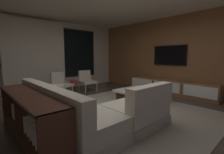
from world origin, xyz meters
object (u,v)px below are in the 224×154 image
(media_console, at_px, (171,87))
(console_table_behind_couch, at_px, (29,115))
(coffee_table, at_px, (141,96))
(book_stack_on_coffee_table, at_px, (149,88))
(accent_chair_near_window, at_px, (87,80))
(mounted_tv, at_px, (169,55))
(sectional_couch, at_px, (85,111))
(side_stool, at_px, (74,82))
(accent_chair_by_curtain, at_px, (60,83))

(media_console, distance_m, console_table_behind_couch, 4.54)
(coffee_table, relative_size, book_stack_on_coffee_table, 4.13)
(accent_chair_near_window, relative_size, media_console, 0.25)
(accent_chair_near_window, distance_m, console_table_behind_couch, 3.65)
(book_stack_on_coffee_table, xyz_separation_m, mounted_tv, (1.60, 0.29, 0.93))
(mounted_tv, bearing_deg, media_console, -132.48)
(book_stack_on_coffee_table, bearing_deg, sectional_couch, -177.18)
(sectional_couch, bearing_deg, coffee_table, 8.11)
(sectional_couch, relative_size, side_stool, 5.43)
(accent_chair_by_curtain, distance_m, media_console, 3.81)
(accent_chair_near_window, relative_size, console_table_behind_couch, 0.37)
(sectional_couch, distance_m, book_stack_on_coffee_table, 2.20)
(accent_chair_near_window, height_order, side_stool, accent_chair_near_window)
(book_stack_on_coffee_table, xyz_separation_m, media_console, (1.42, 0.09, -0.17))
(book_stack_on_coffee_table, height_order, accent_chair_near_window, accent_chair_near_window)
(coffee_table, height_order, media_console, media_console)
(sectional_couch, distance_m, accent_chair_near_window, 3.16)
(accent_chair_near_window, xyz_separation_m, side_stool, (-0.50, 0.08, -0.06))
(coffee_table, xyz_separation_m, console_table_behind_couch, (-2.96, -0.16, 0.22))
(accent_chair_near_window, bearing_deg, coffee_table, -82.72)
(book_stack_on_coffee_table, height_order, mounted_tv, mounted_tv)
(side_stool, bearing_deg, accent_chair_near_window, -8.99)
(sectional_couch, xyz_separation_m, console_table_behind_couch, (-0.91, 0.13, 0.12))
(sectional_couch, relative_size, mounted_tv, 2.06)
(accent_chair_near_window, bearing_deg, accent_chair_by_curtain, 178.36)
(media_console, bearing_deg, mounted_tv, 47.52)
(coffee_table, distance_m, side_stool, 2.55)
(coffee_table, relative_size, accent_chair_by_curtain, 1.49)
(sectional_couch, bearing_deg, accent_chair_by_curtain, 74.83)
(accent_chair_by_curtain, bearing_deg, coffee_table, -60.62)
(media_console, distance_m, mounted_tv, 1.13)
(media_console, xyz_separation_m, console_table_behind_couch, (-4.53, -0.06, 0.16))
(sectional_couch, bearing_deg, book_stack_on_coffee_table, 2.82)
(sectional_couch, relative_size, media_console, 0.81)
(side_stool, bearing_deg, book_stack_on_coffee_table, -69.92)
(coffee_table, bearing_deg, console_table_behind_couch, -176.91)
(side_stool, height_order, mounted_tv, mounted_tv)
(mounted_tv, height_order, console_table_behind_couch, mounted_tv)
(side_stool, height_order, console_table_behind_couch, console_table_behind_couch)
(book_stack_on_coffee_table, bearing_deg, accent_chair_near_window, 100.02)
(media_console, relative_size, console_table_behind_couch, 1.48)
(sectional_couch, distance_m, console_table_behind_couch, 0.93)
(accent_chair_by_curtain, distance_m, mounted_tv, 3.93)
(sectional_couch, distance_m, accent_chair_by_curtain, 2.75)
(sectional_couch, height_order, side_stool, sectional_couch)
(coffee_table, relative_size, side_stool, 2.52)
(accent_chair_by_curtain, xyz_separation_m, side_stool, (0.53, 0.05, -0.06))
(side_stool, xyz_separation_m, media_console, (2.37, -2.51, -0.12))
(sectional_couch, bearing_deg, media_console, 3.11)
(accent_chair_near_window, bearing_deg, mounted_tv, -47.46)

